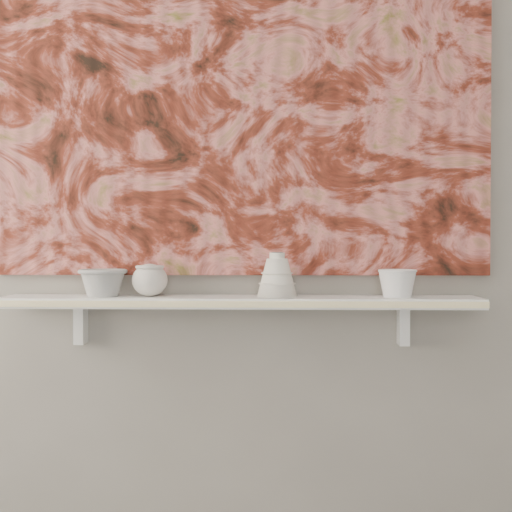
{
  "coord_description": "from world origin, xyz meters",
  "views": [
    {
      "loc": [
        0.11,
        -0.58,
        1.08
      ],
      "look_at": [
        0.05,
        1.49,
        1.05
      ],
      "focal_mm": 50.0,
      "sensor_mm": 36.0,
      "label": 1
    }
  ],
  "objects_px": {
    "cup_cream": "(150,280)",
    "bowl_white": "(397,283)",
    "painting": "(241,94)",
    "bowl_grey": "(103,282)",
    "shelf": "(240,302)",
    "bell_vessel": "(277,275)"
  },
  "relations": [
    {
      "from": "cup_cream",
      "to": "bowl_white",
      "type": "bearing_deg",
      "value": 0.0
    },
    {
      "from": "painting",
      "to": "bowl_grey",
      "type": "relative_size",
      "value": 10.35
    },
    {
      "from": "painting",
      "to": "cup_cream",
      "type": "relative_size",
      "value": 14.31
    },
    {
      "from": "shelf",
      "to": "bowl_grey",
      "type": "relative_size",
      "value": 9.66
    },
    {
      "from": "bowl_grey",
      "to": "bowl_white",
      "type": "bearing_deg",
      "value": 0.0
    },
    {
      "from": "bell_vessel",
      "to": "painting",
      "type": "bearing_deg",
      "value": 143.79
    },
    {
      "from": "painting",
      "to": "bowl_white",
      "type": "bearing_deg",
      "value": -9.9
    },
    {
      "from": "painting",
      "to": "cup_cream",
      "type": "bearing_deg",
      "value": -163.14
    },
    {
      "from": "painting",
      "to": "bowl_grey",
      "type": "bearing_deg",
      "value": -168.77
    },
    {
      "from": "painting",
      "to": "bowl_grey",
      "type": "height_order",
      "value": "painting"
    },
    {
      "from": "cup_cream",
      "to": "bell_vessel",
      "type": "relative_size",
      "value": 0.81
    },
    {
      "from": "painting",
      "to": "shelf",
      "type": "bearing_deg",
      "value": -90.0
    },
    {
      "from": "bowl_grey",
      "to": "bowl_white",
      "type": "xyz_separation_m",
      "value": [
        0.87,
        0.0,
        -0.0
      ]
    },
    {
      "from": "painting",
      "to": "bell_vessel",
      "type": "xyz_separation_m",
      "value": [
        0.11,
        -0.08,
        -0.54
      ]
    },
    {
      "from": "cup_cream",
      "to": "bowl_white",
      "type": "xyz_separation_m",
      "value": [
        0.73,
        0.0,
        -0.01
      ]
    },
    {
      "from": "bowl_white",
      "to": "bell_vessel",
      "type": "bearing_deg",
      "value": 180.0
    },
    {
      "from": "painting",
      "to": "bowl_white",
      "type": "height_order",
      "value": "painting"
    },
    {
      "from": "bell_vessel",
      "to": "bowl_grey",
      "type": "bearing_deg",
      "value": 180.0
    },
    {
      "from": "bowl_grey",
      "to": "bell_vessel",
      "type": "height_order",
      "value": "bell_vessel"
    },
    {
      "from": "shelf",
      "to": "cup_cream",
      "type": "height_order",
      "value": "cup_cream"
    },
    {
      "from": "shelf",
      "to": "bowl_grey",
      "type": "bearing_deg",
      "value": 180.0
    },
    {
      "from": "painting",
      "to": "cup_cream",
      "type": "xyz_separation_m",
      "value": [
        -0.27,
        -0.08,
        -0.56
      ]
    }
  ]
}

